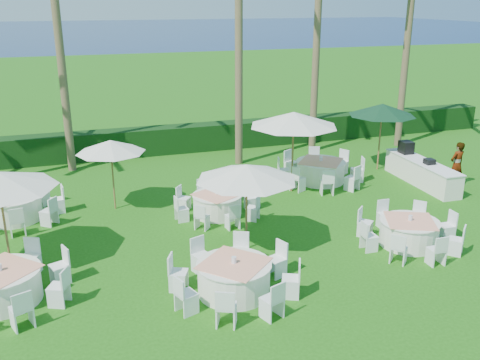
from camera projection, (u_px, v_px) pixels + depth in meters
The scene contains 19 objects.
ground at pixel (249, 273), 13.83m from camera, with size 120.00×120.00×0.00m, color #1C550E.
hedge at pixel (163, 140), 24.42m from camera, with size 34.00×1.00×1.20m, color black.
ocean at pixel (79, 35), 105.52m from camera, with size 260.00×260.00×0.00m, color #061845.
banquet_table_a at pixel (2, 285), 12.41m from camera, with size 3.09×3.09×0.96m.
banquet_table_b at pixel (234, 277), 12.76m from camera, with size 3.09×3.09×0.95m.
banquet_table_c at pixel (409, 232), 15.30m from camera, with size 2.95×2.95×0.90m.
banquet_table_d at pixel (13, 207), 17.05m from camera, with size 3.16×3.16×0.95m.
banquet_table_e at pixel (217, 204), 17.43m from camera, with size 2.85×2.85×0.87m.
banquet_table_f at pixel (320, 171), 20.60m from camera, with size 3.28×3.28×1.00m.
umbrella_b at pixel (247, 172), 14.41m from camera, with size 2.81×2.81×2.51m.
umbrella_c at pixel (111, 146), 17.37m from camera, with size 2.26×2.26×2.38m.
umbrella_d at pixel (294, 119), 18.84m from camera, with size 3.18×3.18×2.96m.
umbrella_green at pixel (382, 110), 21.43m from camera, with size 2.71×2.71×2.75m.
buffet_table at pixel (421, 171), 20.36m from camera, with size 0.93×3.92×1.39m.
staff_person at pixel (457, 164), 19.93m from camera, with size 0.63×0.41×1.72m, color gray.
palm_b at pixel (58, 29), 20.34m from camera, with size 4.39×4.20×10.30m.
palm_c at pixel (239, 5), 20.97m from camera, with size 4.40×4.17×12.03m.
palm_d at pixel (317, 34), 23.24m from camera, with size 4.40×4.12×9.62m.
palm_e at pixel (407, 42), 24.32m from camera, with size 4.19×4.39×8.82m.
Camera 1 is at (-4.09, -11.62, 6.72)m, focal length 40.00 mm.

